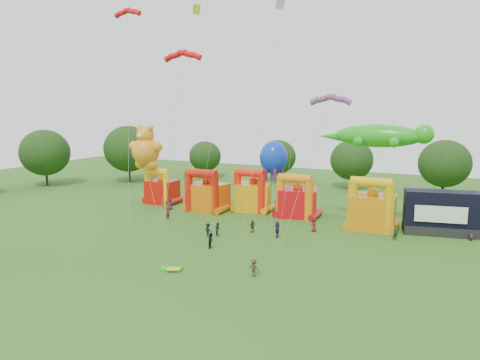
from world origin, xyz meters
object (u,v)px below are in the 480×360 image
at_px(bouncy_castle_2, 253,195).
at_px(stage_trailer, 441,213).
at_px(bouncy_castle_0, 161,190).
at_px(gecko_kite, 381,164).
at_px(spectator_0, 170,204).
at_px(spectator_4, 252,226).
at_px(teddy_bear_kite, 149,170).
at_px(octopus_kite, 273,183).

xyz_separation_m(bouncy_castle_2, stage_trailer, (26.13, -1.08, 0.12)).
distance_m(bouncy_castle_2, stage_trailer, 26.15).
distance_m(bouncy_castle_0, gecko_kite, 35.10).
xyz_separation_m(spectator_0, spectator_4, (16.63, -5.91, -0.05)).
bearing_deg(teddy_bear_kite, bouncy_castle_0, 92.34).
height_order(stage_trailer, gecko_kite, gecko_kite).
bearing_deg(teddy_bear_kite, bouncy_castle_2, 17.45).
xyz_separation_m(gecko_kite, spectator_0, (-30.57, -3.17, -7.62)).
distance_m(bouncy_castle_2, gecko_kite, 19.73).
height_order(stage_trailer, teddy_bear_kite, teddy_bear_kite).
bearing_deg(spectator_4, spectator_0, -85.20).
distance_m(bouncy_castle_0, spectator_4, 22.61).
bearing_deg(octopus_kite, stage_trailer, 0.39).
relative_size(gecko_kite, spectator_0, 8.20).
bearing_deg(bouncy_castle_2, bouncy_castle_0, -174.20).
bearing_deg(octopus_kite, bouncy_castle_0, -178.91).
bearing_deg(octopus_kite, spectator_0, -166.79).
bearing_deg(gecko_kite, bouncy_castle_0, 179.80).
bearing_deg(bouncy_castle_2, teddy_bear_kite, -162.55).
xyz_separation_m(bouncy_castle_0, spectator_4, (20.61, -9.20, -1.45)).
bearing_deg(spectator_4, stage_trailer, 138.85).
relative_size(stage_trailer, spectator_0, 5.08).
xyz_separation_m(teddy_bear_kite, spectator_4, (20.47, -5.87, -5.12)).
relative_size(spectator_0, spectator_4, 1.05).
bearing_deg(bouncy_castle_0, stage_trailer, 0.71).
bearing_deg(spectator_4, bouncy_castle_0, -89.69).
height_order(stage_trailer, spectator_0, stage_trailer).
bearing_deg(spectator_4, teddy_bear_kite, -81.64).
bearing_deg(spectator_0, octopus_kite, -4.00).
bearing_deg(teddy_bear_kite, gecko_kite, 5.32).
bearing_deg(stage_trailer, bouncy_castle_2, 177.62).
distance_m(octopus_kite, spectator_4, 10.41).
distance_m(stage_trailer, gecko_kite, 9.48).
distance_m(teddy_bear_kite, spectator_4, 21.91).
height_order(teddy_bear_kite, spectator_4, teddy_bear_kite).
relative_size(bouncy_castle_2, teddy_bear_kite, 0.50).
relative_size(octopus_kite, spectator_0, 6.07).
height_order(bouncy_castle_0, spectator_0, bouncy_castle_0).
xyz_separation_m(bouncy_castle_2, gecko_kite, (18.72, -1.73, 6.00)).
height_order(bouncy_castle_2, spectator_4, bouncy_castle_2).
distance_m(octopus_kite, spectator_0, 16.49).
xyz_separation_m(bouncy_castle_0, teddy_bear_kite, (0.14, -3.32, 3.67)).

